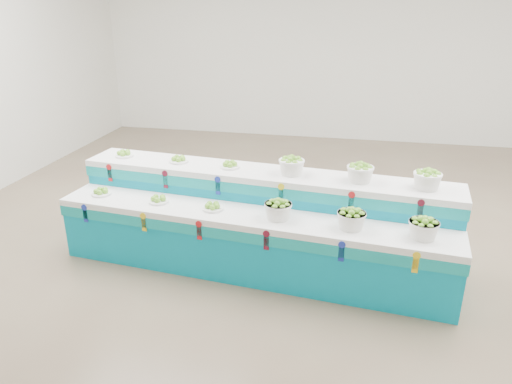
# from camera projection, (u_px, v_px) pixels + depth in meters

# --- Properties ---
(ground) EXTENTS (10.00, 10.00, 0.00)m
(ground) POSITION_uv_depth(u_px,v_px,m) (308.00, 242.00, 6.01)
(ground) COLOR brown
(ground) RESTS_ON ground
(back_wall) EXTENTS (10.00, 0.00, 10.00)m
(back_wall) POSITION_uv_depth(u_px,v_px,m) (339.00, 43.00, 9.82)
(back_wall) COLOR silver
(back_wall) RESTS_ON ground
(display_stand) EXTENTS (4.43, 1.55, 1.02)m
(display_stand) POSITION_uv_depth(u_px,v_px,m) (256.00, 222.00, 5.37)
(display_stand) COLOR #038CAC
(display_stand) RESTS_ON ground
(plate_lower_left) EXTENTS (0.25, 0.25, 0.09)m
(plate_lower_left) POSITION_uv_depth(u_px,v_px,m) (101.00, 191.00, 5.55)
(plate_lower_left) COLOR white
(plate_lower_left) RESTS_ON display_stand
(plate_lower_mid) EXTENTS (0.25, 0.25, 0.09)m
(plate_lower_mid) POSITION_uv_depth(u_px,v_px,m) (158.00, 199.00, 5.34)
(plate_lower_mid) COLOR white
(plate_lower_mid) RESTS_ON display_stand
(plate_lower_right) EXTENTS (0.25, 0.25, 0.09)m
(plate_lower_right) POSITION_uv_depth(u_px,v_px,m) (213.00, 206.00, 5.16)
(plate_lower_right) COLOR white
(plate_lower_right) RESTS_ON display_stand
(basket_lower_left) EXTENTS (0.31, 0.31, 0.21)m
(basket_lower_left) POSITION_uv_depth(u_px,v_px,m) (278.00, 209.00, 4.93)
(basket_lower_left) COLOR silver
(basket_lower_left) RESTS_ON display_stand
(basket_lower_mid) EXTENTS (0.31, 0.31, 0.21)m
(basket_lower_mid) POSITION_uv_depth(u_px,v_px,m) (351.00, 219.00, 4.72)
(basket_lower_mid) COLOR silver
(basket_lower_mid) RESTS_ON display_stand
(basket_lower_right) EXTENTS (0.31, 0.31, 0.21)m
(basket_lower_right) POSITION_uv_depth(u_px,v_px,m) (424.00, 228.00, 4.52)
(basket_lower_right) COLOR silver
(basket_lower_right) RESTS_ON display_stand
(plate_upper_left) EXTENTS (0.25, 0.25, 0.09)m
(plate_upper_left) POSITION_uv_depth(u_px,v_px,m) (124.00, 153.00, 5.91)
(plate_upper_left) COLOR white
(plate_upper_left) RESTS_ON display_stand
(plate_upper_mid) EXTENTS (0.25, 0.25, 0.09)m
(plate_upper_mid) POSITION_uv_depth(u_px,v_px,m) (179.00, 159.00, 5.70)
(plate_upper_mid) COLOR white
(plate_upper_mid) RESTS_ON display_stand
(plate_upper_right) EXTENTS (0.25, 0.25, 0.09)m
(plate_upper_right) POSITION_uv_depth(u_px,v_px,m) (230.00, 164.00, 5.52)
(plate_upper_right) COLOR white
(plate_upper_right) RESTS_ON display_stand
(basket_upper_left) EXTENTS (0.31, 0.31, 0.21)m
(basket_upper_left) POSITION_uv_depth(u_px,v_px,m) (292.00, 165.00, 5.29)
(basket_upper_left) COLOR silver
(basket_upper_left) RESTS_ON display_stand
(basket_upper_mid) EXTENTS (0.31, 0.31, 0.21)m
(basket_upper_mid) POSITION_uv_depth(u_px,v_px,m) (360.00, 172.00, 5.08)
(basket_upper_mid) COLOR silver
(basket_upper_mid) RESTS_ON display_stand
(basket_upper_right) EXTENTS (0.31, 0.31, 0.21)m
(basket_upper_right) POSITION_uv_depth(u_px,v_px,m) (427.00, 179.00, 4.89)
(basket_upper_right) COLOR silver
(basket_upper_right) RESTS_ON display_stand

